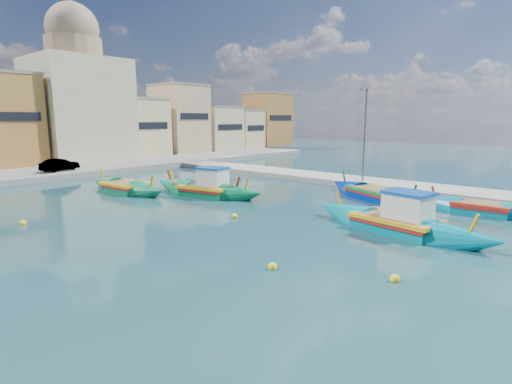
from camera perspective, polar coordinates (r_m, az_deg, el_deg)
ground at (r=16.87m, az=6.49°, el=-9.01°), size 160.00×160.00×0.00m
east_quay at (r=32.84m, az=24.72°, el=0.12°), size 4.00×70.00×0.50m
north_quay at (r=43.36m, az=-30.82°, el=1.96°), size 80.00×8.00×0.60m
north_townhouses at (r=52.25m, az=-26.88°, el=8.69°), size 83.20×7.87×10.19m
church_block at (r=54.24m, az=-24.13°, el=12.55°), size 10.00×10.00×19.10m
quay_street_lamp at (r=34.07m, az=15.21°, el=7.98°), size 1.18×0.16×8.00m
luzzu_turquoise_cabin at (r=21.23m, az=19.47°, el=-4.35°), size 3.85×10.46×3.29m
luzzu_blue_cabin at (r=29.40m, az=-6.91°, el=0.20°), size 4.10×9.57×3.29m
luzzu_cyan_mid at (r=30.44m, az=-7.76°, el=0.33°), size 3.46×9.74×2.82m
luzzu_green at (r=32.25m, az=-18.08°, el=0.48°), size 2.83×8.96×2.78m
luzzu_blue_south at (r=29.31m, az=16.58°, el=-0.42°), size 5.80×9.77×2.79m
luzzu_cyan_south at (r=27.32m, az=29.44°, el=-2.20°), size 2.25×7.71×2.37m
mooring_buoys at (r=22.68m, az=-5.04°, el=-3.67°), size 20.22×24.98×0.36m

